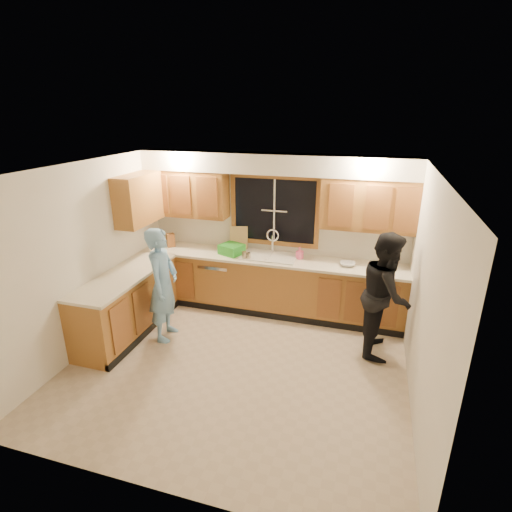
{
  "coord_description": "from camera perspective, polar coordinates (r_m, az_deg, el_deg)",
  "views": [
    {
      "loc": [
        1.47,
        -4.09,
        3.12
      ],
      "look_at": [
        0.06,
        0.65,
        1.28
      ],
      "focal_mm": 28.0,
      "sensor_mm": 36.0,
      "label": 1
    }
  ],
  "objects": [
    {
      "name": "wall_back",
      "position": [
        6.45,
        2.62,
        3.49
      ],
      "size": [
        4.2,
        0.0,
        4.2
      ],
      "primitive_type": "plane",
      "rotation": [
        1.57,
        0.0,
        0.0
      ],
      "color": "white",
      "rests_on": "ground"
    },
    {
      "name": "wall_right",
      "position": [
        4.54,
        23.0,
        -5.68
      ],
      "size": [
        0.0,
        3.8,
        3.8
      ],
      "primitive_type": "plane",
      "rotation": [
        1.57,
        0.0,
        -1.57
      ],
      "color": "white",
      "rests_on": "ground"
    },
    {
      "name": "upper_cabinets_return",
      "position": [
        6.36,
        -16.44,
        7.79
      ],
      "size": [
        0.33,
        0.9,
        0.75
      ],
      "primitive_type": "cube",
      "color": "#A86D30",
      "rests_on": "wall_left"
    },
    {
      "name": "can_left",
      "position": [
        6.15,
        -1.71,
        0.06
      ],
      "size": [
        0.09,
        0.09,
        0.13
      ],
      "primitive_type": "cylinder",
      "rotation": [
        0.0,
        0.0,
        -0.29
      ],
      "color": "#B7A98D",
      "rests_on": "countertop_back"
    },
    {
      "name": "bowl",
      "position": [
        6.07,
        12.94,
        -1.13
      ],
      "size": [
        0.24,
        0.24,
        0.05
      ],
      "primitive_type": "imported",
      "rotation": [
        0.0,
        0.0,
        0.1
      ],
      "color": "silver",
      "rests_on": "countertop_back"
    },
    {
      "name": "dish_crate",
      "position": [
        6.41,
        -3.5,
        0.98
      ],
      "size": [
        0.43,
        0.41,
        0.16
      ],
      "primitive_type": "cube",
      "rotation": [
        0.0,
        0.0,
        -0.38
      ],
      "color": "green",
      "rests_on": "countertop_back"
    },
    {
      "name": "base_cabinets_left",
      "position": [
        6.13,
        -17.9,
        -6.61
      ],
      "size": [
        0.6,
        1.9,
        0.88
      ],
      "primitive_type": "cube",
      "color": "#A86D30",
      "rests_on": "ground"
    },
    {
      "name": "base_cabinets_back",
      "position": [
        6.46,
        1.85,
        -4.15
      ],
      "size": [
        4.2,
        0.6,
        0.88
      ],
      "primitive_type": "cube",
      "color": "#A86D30",
      "rests_on": "ground"
    },
    {
      "name": "ceiling",
      "position": [
        4.39,
        -3.3,
        12.23
      ],
      "size": [
        4.2,
        4.2,
        0.0
      ],
      "primitive_type": "plane",
      "rotation": [
        3.14,
        0.0,
        0.0
      ],
      "color": "silver"
    },
    {
      "name": "dishwasher",
      "position": [
        6.71,
        -5.22,
        -3.54
      ],
      "size": [
        0.6,
        0.56,
        0.82
      ],
      "primitive_type": "cube",
      "color": "white",
      "rests_on": "floor"
    },
    {
      "name": "man",
      "position": [
        5.7,
        -13.14,
        -4.01
      ],
      "size": [
        0.46,
        0.64,
        1.63
      ],
      "primitive_type": "imported",
      "rotation": [
        0.0,
        0.0,
        1.69
      ],
      "color": "#76AEDF",
      "rests_on": "floor"
    },
    {
      "name": "upper_cabinets_right",
      "position": [
        5.97,
        15.8,
        7.07
      ],
      "size": [
        1.35,
        0.33,
        0.75
      ],
      "primitive_type": "cube",
      "color": "#A86D30",
      "rests_on": "wall_back"
    },
    {
      "name": "window_frame",
      "position": [
        6.35,
        2.65,
        6.49
      ],
      "size": [
        1.44,
        0.03,
        1.14
      ],
      "color": "black",
      "rests_on": "wall_back"
    },
    {
      "name": "woman",
      "position": [
        5.5,
        18.03,
        -5.22
      ],
      "size": [
        0.64,
        0.82,
        1.68
      ],
      "primitive_type": "imported",
      "rotation": [
        0.0,
        0.0,
        1.56
      ],
      "color": "black",
      "rests_on": "floor"
    },
    {
      "name": "countertop_left",
      "position": [
        5.94,
        -18.26,
        -2.67
      ],
      "size": [
        0.63,
        1.9,
        0.04
      ],
      "primitive_type": "cube",
      "color": "#F4E9CD",
      "rests_on": "base_cabinets_left"
    },
    {
      "name": "soffit",
      "position": [
        6.05,
        2.37,
        13.04
      ],
      "size": [
        4.2,
        0.35,
        0.3
      ],
      "primitive_type": "cube",
      "color": "white",
      "rests_on": "wall_back"
    },
    {
      "name": "soap_bottle",
      "position": [
        6.21,
        6.26,
        0.42
      ],
      "size": [
        0.11,
        0.12,
        0.19
      ],
      "primitive_type": "imported",
      "rotation": [
        0.0,
        0.0,
        -0.42
      ],
      "color": "#FE6093",
      "rests_on": "countertop_back"
    },
    {
      "name": "countertop_back",
      "position": [
        6.27,
        1.87,
        -0.38
      ],
      "size": [
        4.2,
        0.63,
        0.04
      ],
      "primitive_type": "cube",
      "color": "#F4E9CD",
      "rests_on": "base_cabinets_back"
    },
    {
      "name": "can_right",
      "position": [
        6.15,
        -1.07,
        -0.02
      ],
      "size": [
        0.07,
        0.07,
        0.11
      ],
      "primitive_type": "cylinder",
      "rotation": [
        0.0,
        0.0,
        0.16
      ],
      "color": "#B7A98D",
      "rests_on": "countertop_back"
    },
    {
      "name": "wall_left",
      "position": [
        5.74,
        -23.17,
        -0.34
      ],
      "size": [
        0.0,
        3.8,
        3.8
      ],
      "primitive_type": "plane",
      "rotation": [
        1.57,
        0.0,
        1.57
      ],
      "color": "white",
      "rests_on": "ground"
    },
    {
      "name": "knife_block",
      "position": [
        6.87,
        -12.09,
        2.23
      ],
      "size": [
        0.16,
        0.16,
        0.23
      ],
      "primitive_type": "cube",
      "rotation": [
        0.0,
        0.0,
        0.72
      ],
      "color": "#975929",
      "rests_on": "countertop_back"
    },
    {
      "name": "floor",
      "position": [
        5.35,
        -2.74,
        -15.32
      ],
      "size": [
        4.2,
        4.2,
        0.0
      ],
      "primitive_type": "plane",
      "color": "#C3AF96",
      "rests_on": "ground"
    },
    {
      "name": "sink",
      "position": [
        6.3,
        1.91,
        -0.62
      ],
      "size": [
        0.86,
        0.52,
        0.57
      ],
      "color": "white",
      "rests_on": "countertop_back"
    },
    {
      "name": "cutting_board",
      "position": [
        6.57,
        -2.47,
        2.58
      ],
      "size": [
        0.31,
        0.18,
        0.38
      ],
      "primitive_type": "cube",
      "rotation": [
        -0.21,
        0.0,
        0.29
      ],
      "color": "tan",
      "rests_on": "countertop_back"
    },
    {
      "name": "stove",
      "position": [
        5.73,
        -21.07,
        -8.91
      ],
      "size": [
        0.58,
        0.75,
        0.9
      ],
      "primitive_type": "cube",
      "color": "white",
      "rests_on": "floor"
    },
    {
      "name": "upper_cabinets_left",
      "position": [
        6.63,
        -9.83,
        8.82
      ],
      "size": [
        1.35,
        0.33,
        0.75
      ],
      "primitive_type": "cube",
      "color": "#A86D30",
      "rests_on": "wall_back"
    }
  ]
}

